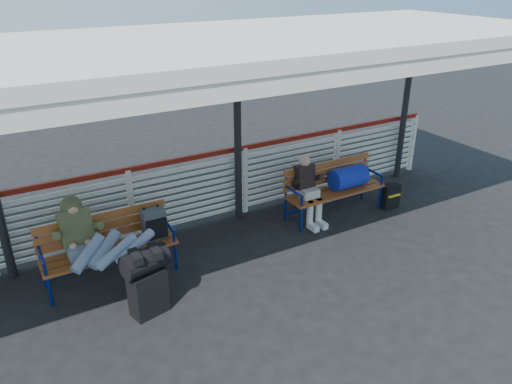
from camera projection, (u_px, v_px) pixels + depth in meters
ground at (180, 303)px, 6.46m from camera, size 60.00×60.00×0.00m
fence at (131, 202)px, 7.68m from camera, size 12.08×0.08×1.24m
canopy at (136, 54)px, 5.88m from camera, size 12.60×3.60×3.16m
luggage_stack at (147, 279)px, 6.09m from camera, size 0.61×0.43×0.92m
bench_left at (121, 237)px, 6.86m from camera, size 1.80×0.56×0.92m
bench_right at (341, 180)px, 8.59m from camera, size 1.80×0.56×0.92m
traveler_man at (102, 244)px, 6.37m from camera, size 0.94×1.64×0.77m
companion_person at (308, 189)px, 8.28m from camera, size 0.32×0.66×1.15m
suitcase_side at (390, 196)px, 8.93m from camera, size 0.33×0.21×0.44m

